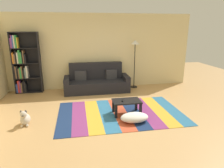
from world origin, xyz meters
TOP-DOWN VIEW (x-y plane):
  - ground_plane at (0.00, 0.00)m, footprint 14.00×14.00m
  - back_wall at (0.00, 2.55)m, footprint 6.80×0.10m
  - rug at (0.17, -0.02)m, footprint 3.27×2.04m
  - couch at (-0.25, 2.02)m, footprint 2.26×0.80m
  - bookshelf at (-2.71, 2.31)m, footprint 0.90×0.28m
  - coffee_table at (0.32, -0.10)m, footprint 0.72×0.46m
  - pouf at (0.39, -0.58)m, footprint 0.68×0.42m
  - dog at (-2.17, -0.26)m, footprint 0.22×0.35m
  - standing_lamp at (1.20, 2.24)m, footprint 0.32×0.32m
  - tv_remote at (0.21, -0.10)m, footprint 0.09×0.16m

SIDE VIEW (x-z plane):
  - ground_plane at x=0.00m, z-range 0.00..0.00m
  - rug at x=0.17m, z-range 0.00..0.01m
  - pouf at x=0.39m, z-range 0.01..0.23m
  - dog at x=-2.17m, z-range -0.04..0.36m
  - coffee_table at x=0.32m, z-range 0.13..0.50m
  - couch at x=-0.25m, z-range -0.16..0.84m
  - tv_remote at x=0.21m, z-range 0.39..0.41m
  - bookshelf at x=-2.71m, z-range -0.03..2.04m
  - back_wall at x=0.00m, z-range 0.00..2.70m
  - standing_lamp at x=1.20m, z-range 0.59..2.36m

